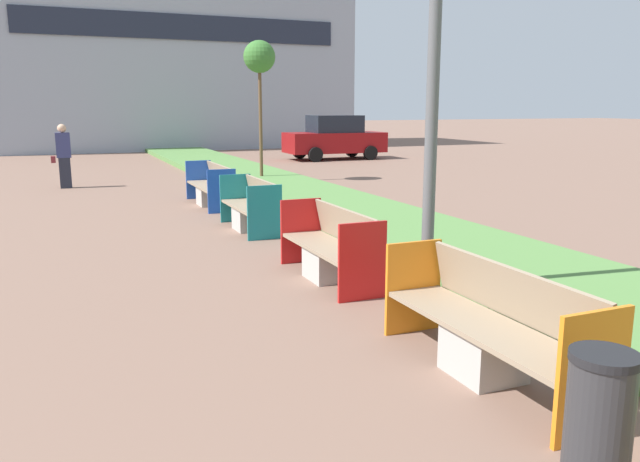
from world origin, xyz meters
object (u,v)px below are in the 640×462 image
object	(u,v)px
pedestrian_walking	(64,156)
parked_car_distant	(335,138)
bench_red_frame	(331,252)
litter_bin	(597,435)
bench_teal_frame	(251,210)
sapling_tree_far	(259,59)
bench_blue_frame	(211,189)
bench_orange_frame	(488,333)

from	to	relation	value
pedestrian_walking	parked_car_distant	size ratio (longest dim) A/B	0.42
bench_red_frame	pedestrian_walking	world-z (taller)	pedestrian_walking
bench_red_frame	parked_car_distant	xyz separation A→B (m)	(7.79, 17.14, 0.55)
litter_bin	parked_car_distant	distance (m)	23.72
bench_teal_frame	sapling_tree_far	size ratio (longest dim) A/B	0.46
bench_teal_frame	bench_blue_frame	bearing A→B (deg)	89.90
bench_red_frame	litter_bin	distance (m)	5.07
parked_car_distant	bench_teal_frame	bearing A→B (deg)	-118.48
bench_teal_frame	bench_red_frame	bearing A→B (deg)	-89.97
sapling_tree_far	parked_car_distant	world-z (taller)	sapling_tree_far
bench_red_frame	litter_bin	world-z (taller)	litter_bin
litter_bin	parked_car_distant	xyz separation A→B (m)	(8.42, 22.17, 0.43)
bench_orange_frame	litter_bin	bearing A→B (deg)	-109.74
bench_orange_frame	bench_blue_frame	size ratio (longest dim) A/B	1.00
bench_blue_frame	bench_red_frame	bearing A→B (deg)	-90.03
bench_red_frame	bench_orange_frame	bearing A→B (deg)	-89.93
bench_teal_frame	litter_bin	bearing A→B (deg)	-94.11
bench_blue_frame	parked_car_distant	world-z (taller)	parked_car_distant
litter_bin	bench_blue_frame	bearing A→B (deg)	86.96
pedestrian_walking	bench_orange_frame	bearing A→B (deg)	-78.27
bench_blue_frame	bench_teal_frame	bearing A→B (deg)	-90.10
bench_orange_frame	bench_blue_frame	distance (m)	10.09
litter_bin	parked_car_distant	bearing A→B (deg)	69.21
bench_red_frame	bench_blue_frame	world-z (taller)	same
sapling_tree_far	parked_car_distant	size ratio (longest dim) A/B	0.97
bench_orange_frame	sapling_tree_far	world-z (taller)	sapling_tree_far
sapling_tree_far	pedestrian_walking	bearing A→B (deg)	172.00
bench_teal_frame	bench_blue_frame	size ratio (longest dim) A/B	0.81
pedestrian_walking	parked_car_distant	xyz separation A→B (m)	(10.84, 5.73, 0.01)
litter_bin	parked_car_distant	world-z (taller)	parked_car_distant
bench_blue_frame	pedestrian_walking	distance (m)	5.54
bench_orange_frame	bench_red_frame	bearing A→B (deg)	90.07
sapling_tree_far	pedestrian_walking	xyz separation A→B (m)	(-5.48, 0.77, -2.68)
bench_blue_frame	pedestrian_walking	size ratio (longest dim) A/B	1.33
bench_teal_frame	parked_car_distant	xyz separation A→B (m)	(7.79, 13.51, 0.55)
bench_blue_frame	sapling_tree_far	world-z (taller)	sapling_tree_far
bench_orange_frame	sapling_tree_far	bearing A→B (deg)	80.08
bench_red_frame	parked_car_distant	size ratio (longest dim) A/B	0.48
bench_orange_frame	bench_red_frame	size ratio (longest dim) A/B	1.16
sapling_tree_far	litter_bin	bearing A→B (deg)	-101.06
bench_teal_frame	sapling_tree_far	world-z (taller)	sapling_tree_far
litter_bin	parked_car_distant	size ratio (longest dim) A/B	0.23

